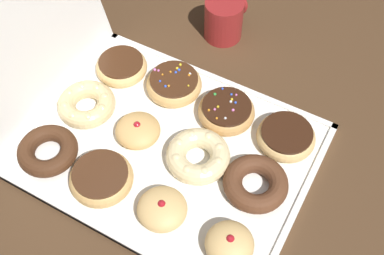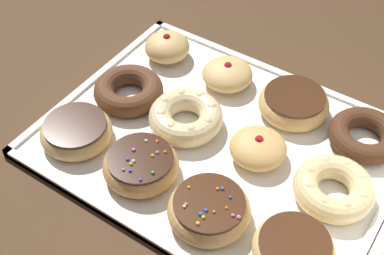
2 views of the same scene
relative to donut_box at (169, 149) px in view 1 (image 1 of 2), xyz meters
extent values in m
plane|color=#4C331E|center=(0.00, 0.00, -0.01)|extent=(3.00, 3.00, 0.00)
cube|color=white|center=(0.00, 0.00, 0.00)|extent=(0.41, 0.54, 0.01)
cube|color=white|center=(0.00, -0.26, 0.00)|extent=(0.41, 0.01, 0.01)
cube|color=white|center=(0.00, 0.26, 0.00)|extent=(0.41, 0.01, 0.01)
cube|color=white|center=(-0.20, 0.00, 0.00)|extent=(0.01, 0.54, 0.01)
cube|color=white|center=(0.20, 0.00, 0.00)|extent=(0.01, 0.54, 0.01)
ellipsoid|color=#E5B770|center=(-0.13, -0.19, 0.03)|extent=(0.08, 0.08, 0.05)
sphere|color=#B21923|center=(-0.13, -0.19, 0.05)|extent=(0.01, 0.01, 0.01)
torus|color=#59331E|center=(0.00, -0.18, 0.02)|extent=(0.12, 0.12, 0.04)
torus|color=#E5B770|center=(0.12, -0.19, 0.02)|extent=(0.11, 0.11, 0.03)
cylinder|color=#381E11|center=(0.12, -0.19, 0.04)|extent=(0.10, 0.10, 0.01)
ellipsoid|color=#E5B770|center=(-0.13, -0.06, 0.03)|extent=(0.09, 0.09, 0.04)
sphere|color=#B21923|center=(-0.13, -0.06, 0.04)|extent=(0.01, 0.01, 0.01)
torus|color=beige|center=(0.00, -0.06, 0.02)|extent=(0.12, 0.12, 0.04)
sphere|color=beige|center=(0.04, -0.06, 0.03)|extent=(0.02, 0.02, 0.02)
sphere|color=beige|center=(0.03, -0.03, 0.03)|extent=(0.02, 0.02, 0.02)
sphere|color=beige|center=(0.00, -0.02, 0.03)|extent=(0.02, 0.02, 0.02)
sphere|color=beige|center=(-0.03, -0.03, 0.03)|extent=(0.02, 0.02, 0.02)
sphere|color=beige|center=(-0.04, -0.06, 0.03)|extent=(0.02, 0.02, 0.02)
sphere|color=beige|center=(-0.03, -0.09, 0.03)|extent=(0.02, 0.02, 0.02)
sphere|color=beige|center=(0.00, -0.10, 0.03)|extent=(0.02, 0.02, 0.02)
sphere|color=beige|center=(0.03, -0.09, 0.03)|extent=(0.02, 0.02, 0.02)
torus|color=tan|center=(0.12, -0.06, 0.02)|extent=(0.11, 0.11, 0.04)
cylinder|color=#381E11|center=(0.12, -0.06, 0.04)|extent=(0.10, 0.10, 0.01)
sphere|color=white|center=(0.13, -0.07, 0.04)|extent=(0.01, 0.01, 0.01)
sphere|color=pink|center=(0.15, -0.07, 0.04)|extent=(0.00, 0.00, 0.00)
sphere|color=pink|center=(0.11, -0.08, 0.04)|extent=(0.01, 0.01, 0.01)
sphere|color=pink|center=(0.10, -0.05, 0.04)|extent=(0.01, 0.01, 0.01)
sphere|color=green|center=(0.13, -0.03, 0.04)|extent=(0.01, 0.01, 0.01)
sphere|color=blue|center=(0.13, -0.07, 0.04)|extent=(0.01, 0.01, 0.01)
sphere|color=yellow|center=(0.14, -0.06, 0.04)|extent=(0.01, 0.01, 0.01)
sphere|color=yellow|center=(0.11, -0.05, 0.04)|extent=(0.01, 0.01, 0.01)
sphere|color=blue|center=(0.15, -0.06, 0.04)|extent=(0.01, 0.01, 0.01)
sphere|color=orange|center=(0.09, -0.04, 0.04)|extent=(0.01, 0.01, 0.01)
sphere|color=blue|center=(0.15, -0.04, 0.04)|extent=(0.00, 0.00, 0.00)
sphere|color=white|center=(0.09, -0.07, 0.04)|extent=(0.01, 0.01, 0.01)
sphere|color=orange|center=(0.08, -0.06, 0.04)|extent=(0.00, 0.00, 0.00)
torus|color=tan|center=(-0.13, 0.07, 0.02)|extent=(0.12, 0.12, 0.04)
cylinder|color=#472816|center=(-0.13, 0.07, 0.04)|extent=(0.10, 0.10, 0.01)
ellipsoid|color=tan|center=(-0.01, 0.07, 0.02)|extent=(0.09, 0.09, 0.04)
sphere|color=#B21923|center=(-0.01, 0.07, 0.04)|extent=(0.01, 0.01, 0.01)
torus|color=tan|center=(0.13, 0.06, 0.02)|extent=(0.12, 0.12, 0.04)
cylinder|color=#472816|center=(0.13, 0.06, 0.04)|extent=(0.10, 0.10, 0.01)
sphere|color=yellow|center=(0.17, 0.07, 0.04)|extent=(0.01, 0.01, 0.01)
sphere|color=blue|center=(0.15, 0.07, 0.04)|extent=(0.01, 0.01, 0.01)
sphere|color=pink|center=(0.13, 0.11, 0.04)|extent=(0.01, 0.01, 0.01)
sphere|color=orange|center=(0.11, 0.06, 0.04)|extent=(0.01, 0.01, 0.01)
sphere|color=blue|center=(0.11, 0.08, 0.04)|extent=(0.00, 0.00, 0.00)
sphere|color=orange|center=(0.14, 0.08, 0.04)|extent=(0.00, 0.00, 0.00)
sphere|color=blue|center=(0.10, 0.07, 0.04)|extent=(0.01, 0.01, 0.01)
sphere|color=yellow|center=(0.13, 0.03, 0.04)|extent=(0.00, 0.00, 0.00)
sphere|color=yellow|center=(0.16, 0.07, 0.04)|extent=(0.01, 0.01, 0.01)
sphere|color=blue|center=(0.14, 0.07, 0.04)|extent=(0.01, 0.01, 0.01)
sphere|color=orange|center=(0.13, 0.09, 0.04)|extent=(0.00, 0.00, 0.00)
sphere|color=orange|center=(0.15, 0.04, 0.04)|extent=(0.01, 0.01, 0.01)
sphere|color=pink|center=(0.13, 0.10, 0.04)|extent=(0.01, 0.01, 0.01)
sphere|color=white|center=(0.16, 0.04, 0.04)|extent=(0.01, 0.01, 0.01)
torus|color=#472816|center=(-0.12, 0.19, 0.02)|extent=(0.11, 0.11, 0.03)
torus|color=#EACC8C|center=(0.00, 0.19, 0.02)|extent=(0.12, 0.12, 0.04)
sphere|color=#EACC8C|center=(0.04, 0.19, 0.03)|extent=(0.02, 0.02, 0.02)
sphere|color=#EACC8C|center=(0.03, 0.22, 0.03)|extent=(0.02, 0.02, 0.02)
sphere|color=#EACC8C|center=(0.00, 0.23, 0.03)|extent=(0.02, 0.02, 0.02)
sphere|color=#EACC8C|center=(-0.03, 0.22, 0.03)|extent=(0.02, 0.02, 0.02)
sphere|color=#EACC8C|center=(-0.04, 0.19, 0.03)|extent=(0.02, 0.02, 0.02)
sphere|color=#EACC8C|center=(-0.03, 0.16, 0.03)|extent=(0.02, 0.02, 0.02)
sphere|color=#EACC8C|center=(0.00, 0.15, 0.03)|extent=(0.02, 0.02, 0.02)
sphere|color=#EACC8C|center=(0.03, 0.16, 0.03)|extent=(0.02, 0.02, 0.02)
torus|color=#E5B770|center=(0.12, 0.19, 0.02)|extent=(0.11, 0.11, 0.03)
cylinder|color=#472816|center=(0.12, 0.19, 0.04)|extent=(0.09, 0.09, 0.01)
cylinder|color=maroon|center=(0.34, 0.05, 0.04)|extent=(0.09, 0.09, 0.09)
cylinder|color=black|center=(0.34, 0.05, 0.08)|extent=(0.08, 0.08, 0.01)
torus|color=maroon|center=(0.39, 0.05, 0.05)|extent=(0.01, 0.06, 0.06)
camera|label=1|loc=(-0.42, -0.28, 0.78)|focal=45.04mm
camera|label=2|loc=(0.48, 0.27, 0.62)|focal=48.90mm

